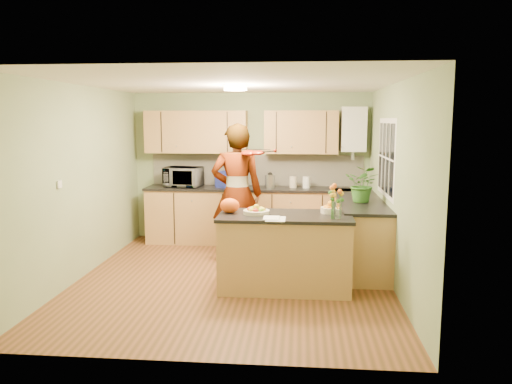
{
  "coord_description": "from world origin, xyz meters",
  "views": [
    {
      "loc": [
        0.86,
        -6.2,
        2.06
      ],
      "look_at": [
        0.25,
        0.5,
        1.08
      ],
      "focal_mm": 35.0,
      "sensor_mm": 36.0,
      "label": 1
    }
  ],
  "objects": [
    {
      "name": "jar_white",
      "position": [
        0.95,
        1.96,
        1.03
      ],
      "size": [
        0.15,
        0.15,
        0.19
      ],
      "primitive_type": "cylinder",
      "rotation": [
        0.0,
        0.0,
        0.23
      ],
      "color": "white",
      "rests_on": "back_counter"
    },
    {
      "name": "peninsula_island",
      "position": [
        0.67,
        -0.27,
        0.46
      ],
      "size": [
        1.61,
        0.82,
        0.92
      ],
      "color": "#B48548",
      "rests_on": "floor"
    },
    {
      "name": "ceiling_lamp",
      "position": [
        0.0,
        0.3,
        2.46
      ],
      "size": [
        0.3,
        0.3,
        0.07
      ],
      "color": "#FFEABF",
      "rests_on": "ceiling"
    },
    {
      "name": "splashback",
      "position": [
        0.1,
        2.23,
        1.2
      ],
      "size": [
        3.6,
        0.02,
        0.52
      ],
      "primitive_type": "cube",
      "color": "beige",
      "rests_on": "back_counter"
    },
    {
      "name": "jar_cream",
      "position": [
        0.73,
        1.98,
        1.03
      ],
      "size": [
        0.16,
        0.16,
        0.18
      ],
      "primitive_type": "cylinder",
      "rotation": [
        0.0,
        0.0,
        0.39
      ],
      "color": "beige",
      "rests_on": "back_counter"
    },
    {
      "name": "papers",
      "position": [
        0.57,
        -0.57,
        0.93
      ],
      "size": [
        0.23,
        0.31,
        0.01
      ],
      "primitive_type": "cube",
      "color": "white",
      "rests_on": "peninsula_island"
    },
    {
      "name": "violinist",
      "position": [
        -0.06,
        0.8,
        1.0
      ],
      "size": [
        0.77,
        0.54,
        2.01
      ],
      "primitive_type": "imported",
      "rotation": [
        0.0,
        0.0,
        3.23
      ],
      "color": "tan",
      "rests_on": "floor"
    },
    {
      "name": "flower_vase",
      "position": [
        1.27,
        -0.45,
        1.21
      ],
      "size": [
        0.24,
        0.24,
        0.44
      ],
      "rotation": [
        0.0,
        0.0,
        -0.2
      ],
      "color": "silver",
      "rests_on": "peninsula_island"
    },
    {
      "name": "upper_cabinets",
      "position": [
        -0.18,
        2.08,
        1.85
      ],
      "size": [
        3.2,
        0.34,
        0.7
      ],
      "color": "#B48548",
      "rests_on": "wall_back"
    },
    {
      "name": "window_right",
      "position": [
        1.99,
        0.6,
        1.55
      ],
      "size": [
        0.01,
        1.3,
        1.05
      ],
      "color": "white",
      "rests_on": "wall_right"
    },
    {
      "name": "blue_box",
      "position": [
        -0.37,
        1.97,
        1.07
      ],
      "size": [
        0.39,
        0.35,
        0.26
      ],
      "primitive_type": "cube",
      "rotation": [
        0.0,
        0.0,
        -0.41
      ],
      "color": "navy",
      "rests_on": "back_counter"
    },
    {
      "name": "kettle",
      "position": [
        0.35,
        1.91,
        1.06
      ],
      "size": [
        0.16,
        0.16,
        0.3
      ],
      "rotation": [
        0.0,
        0.0,
        0.18
      ],
      "color": "#AEAEB3",
      "rests_on": "back_counter"
    },
    {
      "name": "fruit_dish",
      "position": [
        0.32,
        -0.27,
        0.97
      ],
      "size": [
        0.32,
        0.32,
        0.11
      ],
      "color": "beige",
      "rests_on": "peninsula_island"
    },
    {
      "name": "floor",
      "position": [
        0.0,
        0.0,
        0.0
      ],
      "size": [
        4.5,
        4.5,
        0.0
      ],
      "primitive_type": "plane",
      "color": "brown",
      "rests_on": "ground"
    },
    {
      "name": "wall_front",
      "position": [
        0.0,
        -2.25,
        1.25
      ],
      "size": [
        4.0,
        0.02,
        2.5
      ],
      "primitive_type": "cube",
      "color": "gray",
      "rests_on": "floor"
    },
    {
      "name": "orange_bowl",
      "position": [
        1.22,
        -0.12,
        0.98
      ],
      "size": [
        0.24,
        0.24,
        0.14
      ],
      "color": "beige",
      "rests_on": "peninsula_island"
    },
    {
      "name": "boiler",
      "position": [
        1.7,
        2.09,
        1.9
      ],
      "size": [
        0.4,
        0.3,
        0.86
      ],
      "color": "white",
      "rests_on": "wall_back"
    },
    {
      "name": "wall_left",
      "position": [
        -2.0,
        0.0,
        1.25
      ],
      "size": [
        0.02,
        4.5,
        2.5
      ],
      "primitive_type": "cube",
      "color": "gray",
      "rests_on": "floor"
    },
    {
      "name": "violin",
      "position": [
        0.14,
        0.58,
        1.6
      ],
      "size": [
        0.66,
        0.57,
        0.16
      ],
      "primitive_type": null,
      "rotation": [
        0.17,
        0.0,
        -0.61
      ],
      "color": "#580B05",
      "rests_on": "violinist"
    },
    {
      "name": "right_counter",
      "position": [
        1.7,
        0.85,
        0.47
      ],
      "size": [
        0.62,
        2.24,
        0.94
      ],
      "color": "#B48548",
      "rests_on": "floor"
    },
    {
      "name": "ceiling",
      "position": [
        0.0,
        0.0,
        2.5
      ],
      "size": [
        4.0,
        4.5,
        0.02
      ],
      "primitive_type": "cube",
      "color": "white",
      "rests_on": "wall_back"
    },
    {
      "name": "orange_bag",
      "position": [
        -0.01,
        -0.22,
        1.01
      ],
      "size": [
        0.25,
        0.22,
        0.18
      ],
      "primitive_type": "ellipsoid",
      "rotation": [
        0.0,
        0.0,
        0.06
      ],
      "color": "#F25313",
      "rests_on": "peninsula_island"
    },
    {
      "name": "wall_back",
      "position": [
        0.0,
        2.25,
        1.25
      ],
      "size": [
        4.0,
        0.02,
        2.5
      ],
      "primitive_type": "cube",
      "color": "gray",
      "rests_on": "floor"
    },
    {
      "name": "wall_right",
      "position": [
        2.0,
        0.0,
        1.25
      ],
      "size": [
        0.02,
        4.5,
        2.5
      ],
      "primitive_type": "cube",
      "color": "gray",
      "rests_on": "floor"
    },
    {
      "name": "back_counter",
      "position": [
        0.1,
        1.95,
        0.47
      ],
      "size": [
        3.64,
        0.62,
        0.94
      ],
      "color": "#B48548",
      "rests_on": "floor"
    },
    {
      "name": "light_switch",
      "position": [
        -1.99,
        -0.6,
        1.3
      ],
      "size": [
        0.02,
        0.09,
        0.09
      ],
      "primitive_type": "cube",
      "color": "white",
      "rests_on": "wall_left"
    },
    {
      "name": "potted_plant",
      "position": [
        1.7,
        0.61,
        1.19
      ],
      "size": [
        0.57,
        0.54,
        0.5
      ],
      "primitive_type": "imported",
      "rotation": [
        0.0,
        0.0,
        -0.41
      ],
      "color": "#316923",
      "rests_on": "right_counter"
    },
    {
      "name": "microwave",
      "position": [
        -1.1,
        1.95,
        1.1
      ],
      "size": [
        0.65,
        0.5,
        0.33
      ],
      "primitive_type": "imported",
      "rotation": [
        0.0,
        0.0,
        -0.17
      ],
      "color": "white",
      "rests_on": "back_counter"
    }
  ]
}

